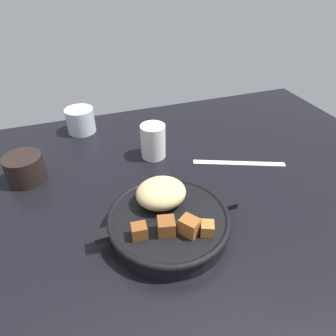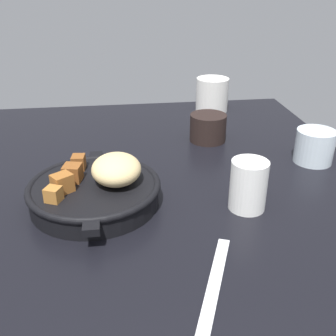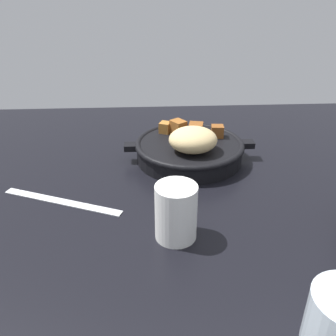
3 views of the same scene
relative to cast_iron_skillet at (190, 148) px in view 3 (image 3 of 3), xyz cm
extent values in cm
cube|color=black|center=(4.68, 8.61, -4.05)|extent=(118.48, 86.52, 2.40)
cylinder|color=black|center=(0.03, -0.40, -0.98)|extent=(21.34, 21.34, 3.73)
torus|color=black|center=(0.03, -0.40, 0.58)|extent=(22.12, 22.12, 1.20)
cube|color=black|center=(11.91, -0.40, 0.32)|extent=(2.64, 2.40, 1.20)
cube|color=black|center=(-11.85, -0.40, 0.32)|extent=(2.64, 2.40, 1.20)
ellipsoid|color=#DBBC7F|center=(-0.15, 3.43, 3.26)|extent=(9.25, 8.16, 4.75)
cube|color=#935623|center=(1.97, -5.10, 2.39)|extent=(3.78, 3.90, 3.02)
cube|color=brown|center=(-1.62, -3.80, 2.30)|extent=(3.39, 3.38, 2.83)
cube|color=brown|center=(-6.05, -3.14, 2.12)|extent=(2.68, 2.43, 2.48)
cube|color=#A86B2D|center=(5.01, -6.20, 2.02)|extent=(2.89, 2.95, 2.27)
cube|color=silver|center=(23.18, 14.34, -2.67)|extent=(20.97, 9.83, 0.36)
cylinder|color=white|center=(5.17, 24.42, 1.38)|extent=(6.01, 6.01, 8.45)
camera|label=1|loc=(-12.63, -36.28, 39.10)|focal=32.19mm
camera|label=2|loc=(59.11, 4.14, 32.68)|focal=42.91mm
camera|label=3|loc=(8.25, 67.11, 31.28)|focal=39.27mm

